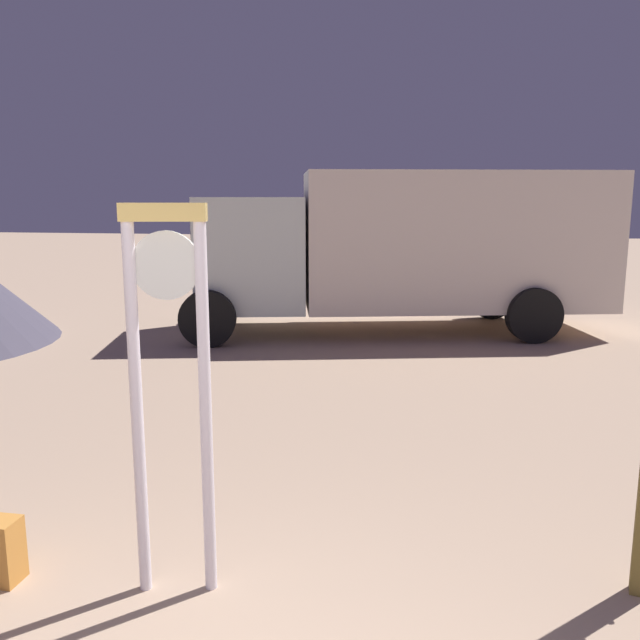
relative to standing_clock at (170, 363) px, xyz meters
name	(u,v)px	position (x,y,z in m)	size (l,w,h in m)	color
standing_clock	(170,363)	(0.00, 0.00, 0.00)	(0.48, 0.17, 2.28)	white
box_truck_near	(410,244)	(0.97, 8.18, 0.14)	(7.54, 3.95, 2.75)	silver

